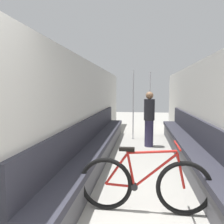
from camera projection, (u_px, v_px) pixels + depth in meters
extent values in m
cube|color=beige|center=(87.00, 111.00, 4.99)|extent=(0.10, 10.81, 2.25)
cube|color=beige|center=(203.00, 112.00, 4.66)|extent=(0.10, 10.81, 2.25)
cube|color=#4C4C51|center=(99.00, 152.00, 4.99)|extent=(0.39, 6.40, 0.39)
cube|color=#2D2D38|center=(99.00, 141.00, 4.97)|extent=(0.46, 6.40, 0.10)
cube|color=#2D2D38|center=(91.00, 128.00, 4.97)|extent=(0.07, 6.40, 0.50)
cube|color=#4C4C51|center=(188.00, 155.00, 4.73)|extent=(0.39, 6.40, 0.39)
cube|color=#2D2D38|center=(189.00, 144.00, 4.71)|extent=(0.46, 6.40, 0.10)
cube|color=#2D2D38|center=(199.00, 131.00, 4.65)|extent=(0.07, 6.40, 0.50)
torus|color=black|center=(106.00, 184.00, 2.90)|extent=(0.71, 0.06, 0.71)
torus|color=black|center=(184.00, 188.00, 2.76)|extent=(0.71, 0.06, 0.71)
cylinder|color=#B21E19|center=(120.00, 185.00, 2.87)|extent=(0.38, 0.03, 0.05)
cylinder|color=#B21E19|center=(116.00, 169.00, 2.86)|extent=(0.30, 0.03, 0.43)
cylinder|color=#B21E19|center=(131.00, 168.00, 2.83)|extent=(0.13, 0.03, 0.50)
cylinder|color=#B21E19|center=(155.00, 171.00, 2.79)|extent=(0.55, 0.03, 0.48)
cylinder|color=#B21E19|center=(152.00, 152.00, 2.78)|extent=(0.63, 0.03, 0.08)
cylinder|color=#B21E19|center=(181.00, 170.00, 2.75)|extent=(0.13, 0.03, 0.47)
cylinder|color=black|center=(134.00, 187.00, 2.85)|extent=(0.09, 0.06, 0.09)
cube|color=black|center=(127.00, 149.00, 2.81)|extent=(0.20, 0.07, 0.04)
cylinder|color=#B21E19|center=(177.00, 145.00, 2.72)|extent=(0.02, 0.46, 0.02)
cylinder|color=gray|center=(149.00, 135.00, 7.72)|extent=(0.08, 0.08, 0.01)
cylinder|color=silver|center=(150.00, 104.00, 7.61)|extent=(0.04, 0.04, 2.23)
cylinder|color=gray|center=(133.00, 139.00, 7.22)|extent=(0.08, 0.08, 0.01)
cylinder|color=silver|center=(133.00, 105.00, 7.11)|extent=(0.04, 0.04, 2.23)
cylinder|color=#332D4C|center=(149.00, 133.00, 6.20)|extent=(0.25, 0.25, 0.76)
cylinder|color=#232328|center=(149.00, 110.00, 6.13)|extent=(0.30, 0.30, 0.59)
sphere|color=#936B4C|center=(150.00, 95.00, 6.09)|extent=(0.21, 0.21, 0.21)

